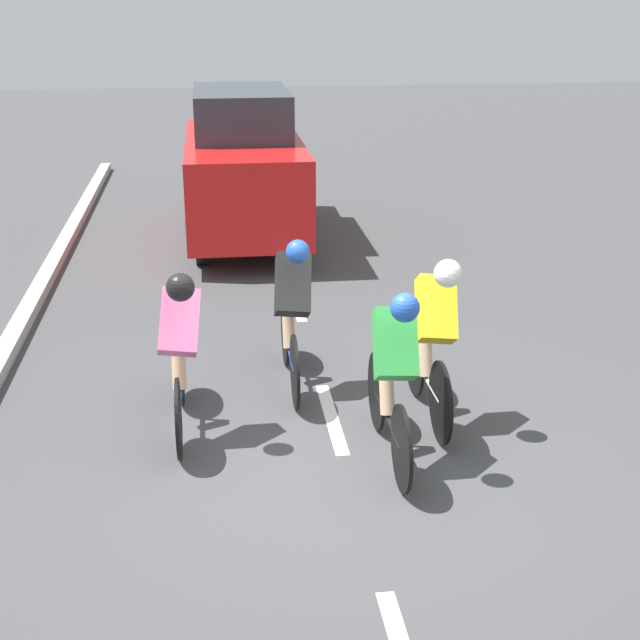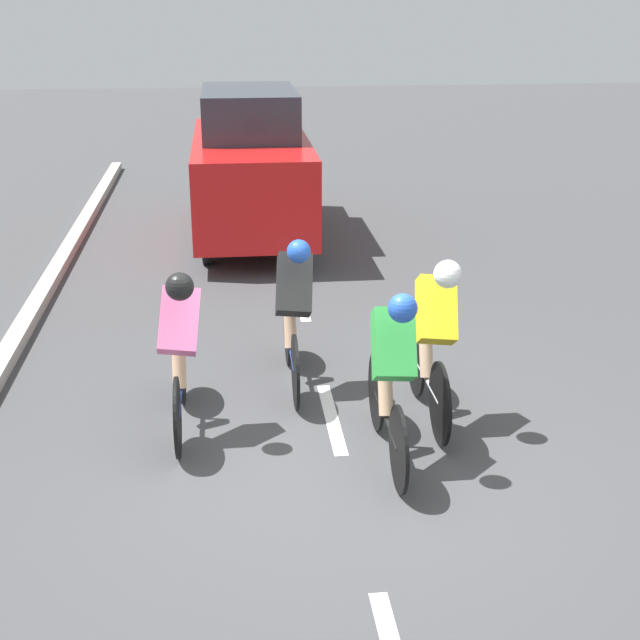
{
  "view_description": "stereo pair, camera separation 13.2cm",
  "coord_description": "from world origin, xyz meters",
  "px_view_note": "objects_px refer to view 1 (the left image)",
  "views": [
    {
      "loc": [
        1.0,
        6.42,
        3.63
      ],
      "look_at": [
        0.11,
        -0.73,
        0.95
      ],
      "focal_mm": 50.0,
      "sensor_mm": 36.0,
      "label": 1
    },
    {
      "loc": [
        0.87,
        6.43,
        3.63
      ],
      "look_at": [
        0.11,
        -0.73,
        0.95
      ],
      "focal_mm": 50.0,
      "sensor_mm": 36.0,
      "label": 2
    }
  ],
  "objects_px": {
    "cyclist_yellow": "(433,334)",
    "cyclist_black": "(292,309)",
    "support_car": "(243,166)",
    "cyclist_pink": "(180,347)",
    "cyclist_green": "(393,371)"
  },
  "relations": [
    {
      "from": "cyclist_yellow",
      "to": "cyclist_black",
      "type": "bearing_deg",
      "value": -36.55
    },
    {
      "from": "cyclist_black",
      "to": "support_car",
      "type": "relative_size",
      "value": 0.4
    },
    {
      "from": "cyclist_pink",
      "to": "cyclist_yellow",
      "type": "distance_m",
      "value": 2.18
    },
    {
      "from": "cyclist_yellow",
      "to": "support_car",
      "type": "relative_size",
      "value": 0.4
    },
    {
      "from": "cyclist_green",
      "to": "cyclist_yellow",
      "type": "xyz_separation_m",
      "value": [
        -0.49,
        -0.68,
        0.02
      ]
    },
    {
      "from": "cyclist_green",
      "to": "cyclist_pink",
      "type": "xyz_separation_m",
      "value": [
        1.69,
        -0.71,
        0.01
      ]
    },
    {
      "from": "cyclist_black",
      "to": "cyclist_yellow",
      "type": "relative_size",
      "value": 1.02
    },
    {
      "from": "cyclist_pink",
      "to": "support_car",
      "type": "height_order",
      "value": "support_car"
    },
    {
      "from": "cyclist_black",
      "to": "support_car",
      "type": "distance_m",
      "value": 5.67
    },
    {
      "from": "support_car",
      "to": "cyclist_yellow",
      "type": "bearing_deg",
      "value": 101.77
    },
    {
      "from": "cyclist_black",
      "to": "support_car",
      "type": "xyz_separation_m",
      "value": [
        0.2,
        -5.66,
        0.31
      ]
    },
    {
      "from": "cyclist_yellow",
      "to": "support_car",
      "type": "xyz_separation_m",
      "value": [
        1.36,
        -6.51,
        0.29
      ]
    },
    {
      "from": "cyclist_pink",
      "to": "cyclist_black",
      "type": "bearing_deg",
      "value": -141.43
    },
    {
      "from": "cyclist_green",
      "to": "cyclist_yellow",
      "type": "relative_size",
      "value": 1.02
    },
    {
      "from": "cyclist_green",
      "to": "support_car",
      "type": "xyz_separation_m",
      "value": [
        0.86,
        -7.19,
        0.32
      ]
    }
  ]
}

